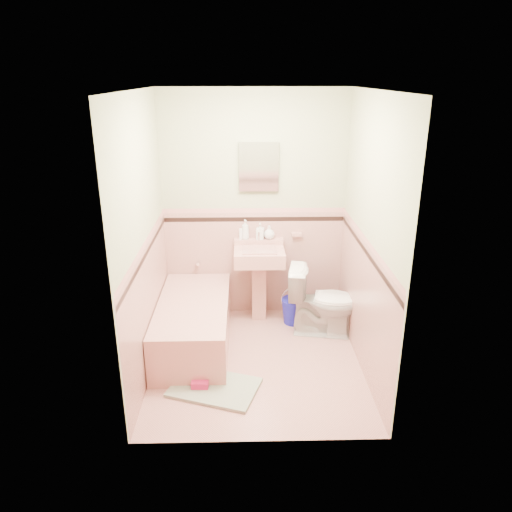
{
  "coord_description": "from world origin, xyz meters",
  "views": [
    {
      "loc": [
        -0.11,
        -4.08,
        2.62
      ],
      "look_at": [
        0.0,
        0.25,
        1.0
      ],
      "focal_mm": 34.29,
      "sensor_mm": 36.0,
      "label": 1
    }
  ],
  "objects_px": {
    "bathtub": "(194,325)",
    "soap_bottle_right": "(269,232)",
    "soap_bottle_mid": "(260,231)",
    "shoe": "(200,385)",
    "toilet": "(324,301)",
    "medicine_cabinet": "(259,167)",
    "soap_bottle_left": "(245,229)",
    "sink": "(259,285)",
    "bucket": "(294,311)"
  },
  "relations": [
    {
      "from": "medicine_cabinet",
      "to": "toilet",
      "type": "relative_size",
      "value": 0.66
    },
    {
      "from": "bathtub",
      "to": "sink",
      "type": "relative_size",
      "value": 1.77
    },
    {
      "from": "sink",
      "to": "shoe",
      "type": "xyz_separation_m",
      "value": [
        -0.56,
        -1.31,
        -0.36
      ]
    },
    {
      "from": "toilet",
      "to": "shoe",
      "type": "relative_size",
      "value": 5.0
    },
    {
      "from": "bathtub",
      "to": "medicine_cabinet",
      "type": "distance_m",
      "value": 1.78
    },
    {
      "from": "shoe",
      "to": "soap_bottle_mid",
      "type": "bearing_deg",
      "value": 71.08
    },
    {
      "from": "medicine_cabinet",
      "to": "toilet",
      "type": "bearing_deg",
      "value": -37.69
    },
    {
      "from": "bathtub",
      "to": "medicine_cabinet",
      "type": "height_order",
      "value": "medicine_cabinet"
    },
    {
      "from": "soap_bottle_right",
      "to": "sink",
      "type": "bearing_deg",
      "value": -122.76
    },
    {
      "from": "sink",
      "to": "soap_bottle_left",
      "type": "relative_size",
      "value": 3.88
    },
    {
      "from": "soap_bottle_right",
      "to": "bathtub",
      "type": "bearing_deg",
      "value": -138.26
    },
    {
      "from": "bucket",
      "to": "shoe",
      "type": "height_order",
      "value": "bucket"
    },
    {
      "from": "soap_bottle_mid",
      "to": "shoe",
      "type": "xyz_separation_m",
      "value": [
        -0.58,
        -1.49,
        -0.94
      ]
    },
    {
      "from": "shoe",
      "to": "toilet",
      "type": "bearing_deg",
      "value": 41.39
    },
    {
      "from": "sink",
      "to": "bucket",
      "type": "relative_size",
      "value": 3.01
    },
    {
      "from": "soap_bottle_mid",
      "to": "soap_bottle_left",
      "type": "bearing_deg",
      "value": 180.0
    },
    {
      "from": "sink",
      "to": "soap_bottle_mid",
      "type": "xyz_separation_m",
      "value": [
        0.02,
        0.18,
        0.57
      ]
    },
    {
      "from": "medicine_cabinet",
      "to": "soap_bottle_right",
      "type": "xyz_separation_m",
      "value": [
        0.12,
        -0.03,
        -0.72
      ]
    },
    {
      "from": "bathtub",
      "to": "bucket",
      "type": "height_order",
      "value": "bathtub"
    },
    {
      "from": "soap_bottle_left",
      "to": "shoe",
      "type": "bearing_deg",
      "value": -105.46
    },
    {
      "from": "soap_bottle_mid",
      "to": "soap_bottle_right",
      "type": "distance_m",
      "value": 0.1
    },
    {
      "from": "soap_bottle_left",
      "to": "sink",
      "type": "bearing_deg",
      "value": -50.47
    },
    {
      "from": "soap_bottle_mid",
      "to": "toilet",
      "type": "distance_m",
      "value": 1.03
    },
    {
      "from": "soap_bottle_left",
      "to": "shoe",
      "type": "height_order",
      "value": "soap_bottle_left"
    },
    {
      "from": "bathtub",
      "to": "soap_bottle_right",
      "type": "distance_m",
      "value": 1.31
    },
    {
      "from": "bathtub",
      "to": "toilet",
      "type": "relative_size",
      "value": 2.01
    },
    {
      "from": "medicine_cabinet",
      "to": "soap_bottle_mid",
      "type": "xyz_separation_m",
      "value": [
        0.02,
        -0.03,
        -0.7
      ]
    },
    {
      "from": "bathtub",
      "to": "sink",
      "type": "bearing_deg",
      "value": 37.93
    },
    {
      "from": "bucket",
      "to": "soap_bottle_left",
      "type": "bearing_deg",
      "value": 155.04
    },
    {
      "from": "medicine_cabinet",
      "to": "soap_bottle_left",
      "type": "relative_size",
      "value": 2.26
    },
    {
      "from": "bathtub",
      "to": "shoe",
      "type": "relative_size",
      "value": 10.05
    },
    {
      "from": "sink",
      "to": "toilet",
      "type": "height_order",
      "value": "sink"
    },
    {
      "from": "medicine_cabinet",
      "to": "shoe",
      "type": "distance_m",
      "value": 2.31
    },
    {
      "from": "soap_bottle_left",
      "to": "bucket",
      "type": "distance_m",
      "value": 1.06
    },
    {
      "from": "soap_bottle_right",
      "to": "medicine_cabinet",
      "type": "bearing_deg",
      "value": 165.48
    },
    {
      "from": "bucket",
      "to": "medicine_cabinet",
      "type": "bearing_deg",
      "value": 144.21
    },
    {
      "from": "soap_bottle_right",
      "to": "shoe",
      "type": "height_order",
      "value": "soap_bottle_right"
    },
    {
      "from": "bucket",
      "to": "soap_bottle_right",
      "type": "bearing_deg",
      "value": 137.47
    },
    {
      "from": "medicine_cabinet",
      "to": "soap_bottle_left",
      "type": "bearing_deg",
      "value": -168.58
    },
    {
      "from": "medicine_cabinet",
      "to": "soap_bottle_right",
      "type": "height_order",
      "value": "medicine_cabinet"
    },
    {
      "from": "sink",
      "to": "bathtub",
      "type": "bearing_deg",
      "value": -142.07
    },
    {
      "from": "bathtub",
      "to": "sink",
      "type": "distance_m",
      "value": 0.88
    },
    {
      "from": "medicine_cabinet",
      "to": "sink",
      "type": "bearing_deg",
      "value": -90.0
    },
    {
      "from": "bathtub",
      "to": "bucket",
      "type": "bearing_deg",
      "value": 23.31
    },
    {
      "from": "sink",
      "to": "soap_bottle_right",
      "type": "relative_size",
      "value": 5.62
    },
    {
      "from": "bathtub",
      "to": "soap_bottle_left",
      "type": "relative_size",
      "value": 6.85
    },
    {
      "from": "medicine_cabinet",
      "to": "toilet",
      "type": "height_order",
      "value": "medicine_cabinet"
    },
    {
      "from": "medicine_cabinet",
      "to": "bucket",
      "type": "distance_m",
      "value": 1.63
    },
    {
      "from": "bathtub",
      "to": "bucket",
      "type": "xyz_separation_m",
      "value": [
        1.07,
        0.46,
        -0.08
      ]
    },
    {
      "from": "soap_bottle_right",
      "to": "toilet",
      "type": "height_order",
      "value": "soap_bottle_right"
    }
  ]
}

